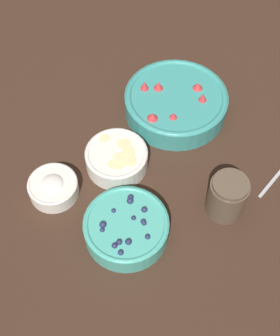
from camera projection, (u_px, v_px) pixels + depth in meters
ground_plane at (165, 185)px, 1.13m from camera, size 4.00×4.00×0.00m
bowl_strawberries at (176, 102)px, 1.23m from camera, size 0.27×0.27×0.08m
bowl_blueberries at (127, 227)px, 1.03m from camera, size 0.19×0.19×0.06m
bowl_bananas at (117, 158)px, 1.13m from camera, size 0.15×0.15×0.06m
bowl_cream at (53, 187)px, 1.09m from camera, size 0.12×0.12×0.05m
jar_chocolate at (227, 197)px, 1.05m from camera, size 0.09×0.09×0.11m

